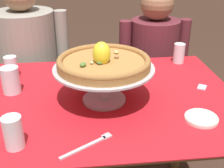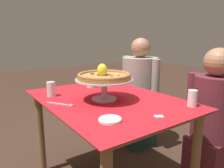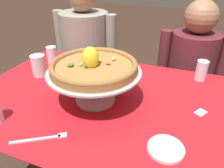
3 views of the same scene
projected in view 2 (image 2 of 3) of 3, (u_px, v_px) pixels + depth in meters
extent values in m
cylinder|color=olive|center=(41.00, 135.00, 1.87)|extent=(0.06, 0.06, 0.73)
cylinder|color=olive|center=(108.00, 117.00, 2.27)|extent=(0.06, 0.06, 0.73)
cylinder|color=olive|center=(195.00, 164.00, 1.44)|extent=(0.06, 0.06, 0.73)
cube|color=olive|center=(108.00, 101.00, 1.57)|extent=(1.16, 0.84, 0.02)
cube|color=red|center=(108.00, 99.00, 1.57)|extent=(1.20, 0.88, 0.00)
cylinder|color=#B7B7C1|center=(104.00, 99.00, 1.54)|extent=(0.18, 0.18, 0.01)
cylinder|color=#B7B7C1|center=(104.00, 89.00, 1.52)|extent=(0.04, 0.04, 0.13)
cylinder|color=#B7B7C1|center=(104.00, 80.00, 1.50)|extent=(0.41, 0.41, 0.01)
cylinder|color=#AD753D|center=(104.00, 77.00, 1.50)|extent=(0.37, 0.37, 0.03)
torus|color=olive|center=(104.00, 75.00, 1.50)|extent=(0.37, 0.37, 0.02)
ellipsoid|color=tan|center=(110.00, 74.00, 1.51)|extent=(0.03, 0.03, 0.01)
ellipsoid|color=tan|center=(118.00, 74.00, 1.49)|extent=(0.02, 0.03, 0.01)
ellipsoid|color=beige|center=(99.00, 74.00, 1.50)|extent=(0.02, 0.03, 0.01)
ellipsoid|color=tan|center=(97.00, 74.00, 1.52)|extent=(0.02, 0.02, 0.01)
ellipsoid|color=#996B42|center=(111.00, 75.00, 1.47)|extent=(0.02, 0.02, 0.01)
ellipsoid|color=#4C7533|center=(99.00, 74.00, 1.49)|extent=(0.03, 0.03, 0.01)
ellipsoid|color=#4C7533|center=(92.00, 73.00, 1.54)|extent=(0.04, 0.04, 0.02)
ellipsoid|color=#C63D28|center=(106.00, 74.00, 1.51)|extent=(0.02, 0.02, 0.01)
ellipsoid|color=yellow|center=(102.00, 70.00, 1.49)|extent=(0.10, 0.10, 0.09)
cylinder|color=silver|center=(91.00, 81.00, 1.91)|extent=(0.08, 0.08, 0.12)
cylinder|color=silver|center=(91.00, 84.00, 1.92)|extent=(0.07, 0.07, 0.05)
cylinder|color=white|center=(51.00, 89.00, 1.62)|extent=(0.06, 0.06, 0.11)
cylinder|color=silver|center=(51.00, 93.00, 1.63)|extent=(0.06, 0.06, 0.06)
cylinder|color=white|center=(192.00, 98.00, 1.38)|extent=(0.06, 0.06, 0.11)
cylinder|color=silver|center=(192.00, 102.00, 1.39)|extent=(0.05, 0.05, 0.05)
cylinder|color=white|center=(105.00, 79.00, 2.04)|extent=(0.06, 0.06, 0.11)
cylinder|color=silver|center=(105.00, 82.00, 2.04)|extent=(0.05, 0.05, 0.05)
cylinder|color=white|center=(110.00, 120.00, 1.15)|extent=(0.13, 0.13, 0.01)
torus|color=silver|center=(110.00, 119.00, 1.15)|extent=(0.12, 0.12, 0.01)
cube|color=#B7B7C1|center=(58.00, 104.00, 1.44)|extent=(0.16, 0.10, 0.01)
cube|color=#B7B7C1|center=(71.00, 106.00, 1.40)|extent=(0.04, 0.04, 0.01)
cube|color=silver|center=(159.00, 116.00, 1.21)|extent=(0.06, 0.06, 0.00)
cube|color=#1E3833|center=(138.00, 126.00, 2.41)|extent=(0.28, 0.32, 0.44)
cylinder|color=gray|center=(140.00, 83.00, 2.30)|extent=(0.38, 0.38, 0.55)
sphere|color=#9E7051|center=(141.00, 48.00, 2.22)|extent=(0.20, 0.20, 0.20)
cylinder|color=gray|center=(126.00, 76.00, 2.48)|extent=(0.08, 0.08, 0.47)
cylinder|color=gray|center=(155.00, 83.00, 2.11)|extent=(0.08, 0.08, 0.47)
cube|color=maroon|center=(208.00, 161.00, 1.75)|extent=(0.28, 0.32, 0.42)
cylinder|color=maroon|center=(214.00, 108.00, 1.65)|extent=(0.32, 0.32, 0.49)
sphere|color=#9E7051|center=(218.00, 62.00, 1.58)|extent=(0.21, 0.21, 0.21)
cylinder|color=maroon|center=(192.00, 97.00, 1.80)|extent=(0.08, 0.08, 0.42)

